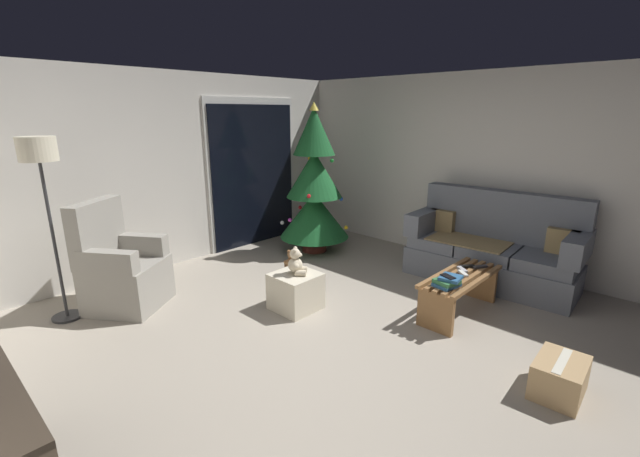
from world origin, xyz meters
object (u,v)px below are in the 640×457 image
(remote_black, at_px, (467,266))
(ottoman, at_px, (296,291))
(cardboard_box_taped_mid_floor, at_px, (559,377))
(christmas_tree, at_px, (314,188))
(coffee_table, at_px, (460,288))
(teddy_bear_chestnut_by_tree, at_px, (291,261))
(couch, at_px, (492,249))
(remote_graphite, at_px, (480,267))
(book_stack, at_px, (448,281))
(floor_lamp, at_px, (41,168))
(teddy_bear_cream, at_px, (296,263))
(armchair, at_px, (121,270))
(remote_silver, at_px, (462,269))
(cell_phone, at_px, (448,276))
(remote_white, at_px, (463,273))

(remote_black, bearing_deg, ottoman, 87.39)
(cardboard_box_taped_mid_floor, bearing_deg, christmas_tree, 72.70)
(coffee_table, relative_size, teddy_bear_chestnut_by_tree, 3.86)
(couch, height_order, cardboard_box_taped_mid_floor, couch)
(remote_graphite, bearing_deg, remote_black, -112.48)
(book_stack, height_order, floor_lamp, floor_lamp)
(teddy_bear_cream, bearing_deg, book_stack, -61.58)
(floor_lamp, bearing_deg, ottoman, -41.20)
(armchair, bearing_deg, remote_black, -45.86)
(remote_graphite, bearing_deg, remote_silver, -86.00)
(ottoman, bearing_deg, cell_phone, -61.98)
(ottoman, xyz_separation_m, cardboard_box_taped_mid_floor, (0.38, -2.40, -0.06))
(remote_white, xyz_separation_m, cardboard_box_taped_mid_floor, (-0.72, -1.10, -0.30))
(remote_silver, xyz_separation_m, cardboard_box_taped_mid_floor, (-0.81, -1.16, -0.30))
(coffee_table, xyz_separation_m, cardboard_box_taped_mid_floor, (-0.70, -1.11, -0.14))
(christmas_tree, relative_size, teddy_bear_cream, 7.46)
(book_stack, distance_m, cell_phone, 0.06)
(teddy_bear_chestnut_by_tree, bearing_deg, remote_silver, -77.11)
(coffee_table, relative_size, ottoman, 2.50)
(remote_white, bearing_deg, teddy_bear_chestnut_by_tree, 138.63)
(remote_silver, height_order, book_stack, book_stack)
(book_stack, height_order, armchair, armchair)
(remote_white, bearing_deg, couch, 45.18)
(book_stack, relative_size, armchair, 0.23)
(remote_white, bearing_deg, armchair, 169.44)
(cell_phone, xyz_separation_m, teddy_bear_cream, (-0.70, 1.31, -0.02))
(christmas_tree, bearing_deg, teddy_bear_cream, -141.30)
(teddy_bear_cream, relative_size, teddy_bear_chestnut_by_tree, 1.00)
(remote_silver, height_order, teddy_bear_chestnut_by_tree, remote_silver)
(book_stack, xyz_separation_m, cell_phone, (-0.01, -0.00, 0.06))
(remote_silver, height_order, floor_lamp, floor_lamp)
(remote_black, xyz_separation_m, teddy_bear_cream, (-1.31, 1.23, 0.08))
(couch, distance_m, remote_silver, 0.96)
(teddy_bear_cream, bearing_deg, cell_phone, -62.07)
(christmas_tree, distance_m, teddy_bear_cream, 1.95)
(christmas_tree, relative_size, cardboard_box_taped_mid_floor, 4.67)
(teddy_bear_cream, relative_size, cardboard_box_taped_mid_floor, 0.63)
(remote_black, xyz_separation_m, book_stack, (-0.60, -0.08, 0.04))
(coffee_table, height_order, christmas_tree, christmas_tree)
(remote_graphite, height_order, christmas_tree, christmas_tree)
(coffee_table, xyz_separation_m, armchair, (-2.28, 2.65, 0.12))
(couch, distance_m, remote_white, 1.06)
(cell_phone, bearing_deg, remote_black, 27.76)
(teddy_bear_chestnut_by_tree, bearing_deg, floor_lamp, 164.64)
(remote_white, relative_size, teddy_bear_chestnut_by_tree, 0.55)
(ottoman, distance_m, cardboard_box_taped_mid_floor, 2.43)
(ottoman, bearing_deg, remote_black, -43.20)
(couch, xyz_separation_m, remote_graphite, (-0.75, -0.17, 0.03))
(coffee_table, height_order, armchair, armchair)
(floor_lamp, bearing_deg, coffee_table, -44.96)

